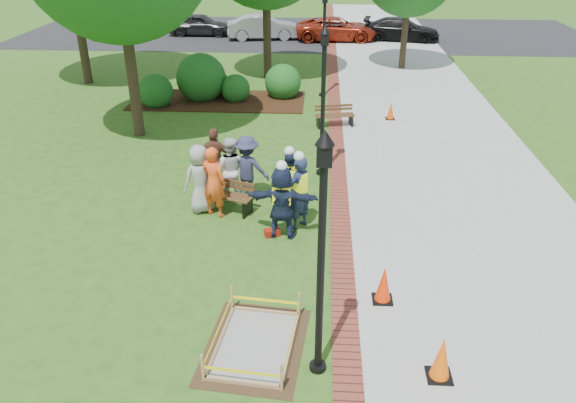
# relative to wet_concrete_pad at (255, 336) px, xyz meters

# --- Properties ---
(ground) EXTENTS (100.00, 100.00, 0.00)m
(ground) POSITION_rel_wet_concrete_pad_xyz_m (-0.13, 2.51, -0.23)
(ground) COLOR #285116
(ground) RESTS_ON ground
(sidewalk) EXTENTS (6.00, 60.00, 0.02)m
(sidewalk) POSITION_rel_wet_concrete_pad_xyz_m (4.87, 12.51, -0.22)
(sidewalk) COLOR #9E9E99
(sidewalk) RESTS_ON ground
(brick_edging) EXTENTS (0.50, 60.00, 0.03)m
(brick_edging) POSITION_rel_wet_concrete_pad_xyz_m (1.62, 12.51, -0.22)
(brick_edging) COLOR maroon
(brick_edging) RESTS_ON ground
(mulch_bed) EXTENTS (7.00, 3.00, 0.05)m
(mulch_bed) POSITION_rel_wet_concrete_pad_xyz_m (-3.13, 14.51, -0.21)
(mulch_bed) COLOR #381E0F
(mulch_bed) RESTS_ON ground
(parking_lot) EXTENTS (36.00, 12.00, 0.01)m
(parking_lot) POSITION_rel_wet_concrete_pad_xyz_m (-0.13, 29.51, -0.23)
(parking_lot) COLOR black
(parking_lot) RESTS_ON ground
(wet_concrete_pad) EXTENTS (1.93, 2.47, 0.55)m
(wet_concrete_pad) POSITION_rel_wet_concrete_pad_xyz_m (0.00, 0.00, 0.00)
(wet_concrete_pad) COLOR #47331E
(wet_concrete_pad) RESTS_ON ground
(bench_near) EXTENTS (1.53, 0.96, 0.79)m
(bench_near) POSITION_rel_wet_concrete_pad_xyz_m (-1.31, 5.08, 0.02)
(bench_near) COLOR #543B1C
(bench_near) RESTS_ON ground
(bench_far) EXTENTS (1.45, 0.74, 0.75)m
(bench_far) POSITION_rel_wet_concrete_pad_xyz_m (1.57, 11.70, 0.01)
(bench_far) COLOR #50351B
(bench_far) RESTS_ON ground
(cone_front) EXTENTS (0.42, 0.42, 0.82)m
(cone_front) POSITION_rel_wet_concrete_pad_xyz_m (3.12, -0.57, 0.16)
(cone_front) COLOR black
(cone_front) RESTS_ON ground
(cone_back) EXTENTS (0.40, 0.40, 0.79)m
(cone_back) POSITION_rel_wet_concrete_pad_xyz_m (2.37, 1.45, 0.15)
(cone_back) COLOR black
(cone_back) RESTS_ON ground
(cone_far) EXTENTS (0.34, 0.34, 0.66)m
(cone_far) POSITION_rel_wet_concrete_pad_xyz_m (3.66, 12.59, 0.09)
(cone_far) COLOR black
(cone_far) RESTS_ON ground
(toolbox) EXTENTS (0.41, 0.32, 0.18)m
(toolbox) POSITION_rel_wet_concrete_pad_xyz_m (-0.02, 3.84, -0.14)
(toolbox) COLOR maroon
(toolbox) RESTS_ON ground
(lamp_near) EXTENTS (0.28, 0.28, 4.26)m
(lamp_near) POSITION_rel_wet_concrete_pad_xyz_m (1.12, -0.49, 2.25)
(lamp_near) COLOR black
(lamp_near) RESTS_ON ground
(lamp_mid) EXTENTS (0.28, 0.28, 4.26)m
(lamp_mid) POSITION_rel_wet_concrete_pad_xyz_m (1.12, 7.51, 2.25)
(lamp_mid) COLOR black
(lamp_mid) RESTS_ON ground
(lamp_far) EXTENTS (0.28, 0.28, 4.26)m
(lamp_far) POSITION_rel_wet_concrete_pad_xyz_m (1.12, 15.51, 2.25)
(lamp_far) COLOR black
(lamp_far) RESTS_ON ground
(shrub_a) EXTENTS (1.39, 1.39, 1.39)m
(shrub_a) POSITION_rel_wet_concrete_pad_xyz_m (-5.47, 13.70, -0.23)
(shrub_a) COLOR #144917
(shrub_a) RESTS_ON ground
(shrub_b) EXTENTS (2.02, 2.02, 2.02)m
(shrub_b) POSITION_rel_wet_concrete_pad_xyz_m (-3.85, 14.80, -0.23)
(shrub_b) COLOR #144917
(shrub_b) RESTS_ON ground
(shrub_c) EXTENTS (1.17, 1.17, 1.17)m
(shrub_c) POSITION_rel_wet_concrete_pad_xyz_m (-2.42, 14.61, -0.23)
(shrub_c) COLOR #144917
(shrub_c) RESTS_ON ground
(shrub_d) EXTENTS (1.50, 1.50, 1.50)m
(shrub_d) POSITION_rel_wet_concrete_pad_xyz_m (-0.53, 15.22, -0.23)
(shrub_d) COLOR #144917
(shrub_d) RESTS_ON ground
(shrub_e) EXTENTS (1.03, 1.03, 1.03)m
(shrub_e) POSITION_rel_wet_concrete_pad_xyz_m (-3.32, 15.58, -0.23)
(shrub_e) COLOR #144917
(shrub_e) RESTS_ON ground
(casual_person_a) EXTENTS (0.68, 0.63, 1.78)m
(casual_person_a) POSITION_rel_wet_concrete_pad_xyz_m (-1.92, 5.03, 0.66)
(casual_person_a) COLOR gray
(casual_person_a) RESTS_ON ground
(casual_person_b) EXTENTS (0.69, 0.59, 1.84)m
(casual_person_b) POSITION_rel_wet_concrete_pad_xyz_m (-1.54, 4.81, 0.69)
(casual_person_b) COLOR #F7521D
(casual_person_b) RESTS_ON ground
(casual_person_c) EXTENTS (0.61, 0.44, 1.75)m
(casual_person_c) POSITION_rel_wet_concrete_pad_xyz_m (-1.27, 5.73, 0.64)
(casual_person_c) COLOR silver
(casual_person_c) RESTS_ON ground
(casual_person_d) EXTENTS (0.60, 0.41, 1.77)m
(casual_person_d) POSITION_rel_wet_concrete_pad_xyz_m (-1.76, 6.30, 0.65)
(casual_person_d) COLOR brown
(casual_person_d) RESTS_ON ground
(casual_person_e) EXTENTS (0.61, 0.43, 1.77)m
(casual_person_e) POSITION_rel_wet_concrete_pad_xyz_m (-0.83, 5.77, 0.65)
(casual_person_e) COLOR #2C2E4D
(casual_person_e) RESTS_ON ground
(hivis_worker_a) EXTENTS (0.60, 0.41, 1.94)m
(hivis_worker_a) POSITION_rel_wet_concrete_pad_xyz_m (0.22, 3.86, 0.73)
(hivis_worker_a) COLOR #1C2B49
(hivis_worker_a) RESTS_ON ground
(hivis_worker_b) EXTENTS (0.66, 0.69, 1.99)m
(hivis_worker_b) POSITION_rel_wet_concrete_pad_xyz_m (0.58, 4.33, 0.75)
(hivis_worker_b) COLOR #1A2644
(hivis_worker_b) RESTS_ON ground
(hivis_worker_c) EXTENTS (0.53, 0.34, 1.81)m
(hivis_worker_c) POSITION_rel_wet_concrete_pad_xyz_m (0.32, 5.07, 0.67)
(hivis_worker_c) COLOR #1A2C44
(hivis_worker_c) RESTS_ON ground
(parked_car_a) EXTENTS (1.97, 4.53, 1.48)m
(parked_car_a) POSITION_rel_wet_concrete_pad_xyz_m (-6.65, 28.36, -0.23)
(parked_car_a) COLOR black
(parked_car_a) RESTS_ON ground
(parked_car_b) EXTENTS (2.72, 5.02, 1.56)m
(parked_car_b) POSITION_rel_wet_concrete_pad_xyz_m (-2.55, 27.37, -0.23)
(parked_car_b) COLOR #A2A1A6
(parked_car_b) RESTS_ON ground
(parked_car_c) EXTENTS (2.12, 4.59, 1.48)m
(parked_car_c) POSITION_rel_wet_concrete_pad_xyz_m (1.91, 27.27, -0.23)
(parked_car_c) COLOR #9E2814
(parked_car_c) RESTS_ON ground
(parked_car_d) EXTENTS (2.62, 4.64, 1.43)m
(parked_car_d) POSITION_rel_wet_concrete_pad_xyz_m (5.82, 27.51, -0.23)
(parked_car_d) COLOR black
(parked_car_d) RESTS_ON ground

